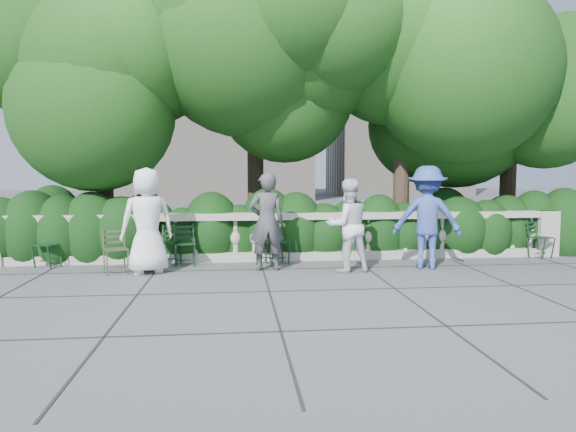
{
  "coord_description": "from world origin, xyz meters",
  "views": [
    {
      "loc": [
        -1.02,
        -8.79,
        1.86
      ],
      "look_at": [
        0.0,
        1.0,
        1.0
      ],
      "focal_mm": 32.0,
      "sensor_mm": 36.0,
      "label": 1
    }
  ],
  "objects": [
    {
      "name": "person_woman_grey",
      "position": [
        -0.43,
        0.74,
        0.92
      ],
      "size": [
        0.7,
        0.49,
        1.84
      ],
      "primitive_type": "imported",
      "rotation": [
        0.0,
        0.0,
        3.22
      ],
      "color": "#3F4044",
      "rests_on": "ground"
    },
    {
      "name": "chair_weathered",
      "position": [
        -3.13,
        0.58,
        0.0
      ],
      "size": [
        0.59,
        0.61,
        0.84
      ],
      "primitive_type": null,
      "rotation": [
        0.0,
        0.0,
        0.38
      ],
      "color": "black",
      "rests_on": "ground"
    },
    {
      "name": "chair_a",
      "position": [
        -1.98,
        1.16,
        0.0
      ],
      "size": [
        0.51,
        0.54,
        0.84
      ],
      "primitive_type": null,
      "rotation": [
        0.0,
        0.0,
        0.16
      ],
      "color": "black",
      "rests_on": "ground"
    },
    {
      "name": "chair_f",
      "position": [
        5.55,
        1.33,
        0.0
      ],
      "size": [
        0.61,
        0.63,
        0.84
      ],
      "primitive_type": null,
      "rotation": [
        0.0,
        0.0,
        0.47
      ],
      "color": "black",
      "rests_on": "ground"
    },
    {
      "name": "chair_c",
      "position": [
        -2.34,
        1.34,
        0.0
      ],
      "size": [
        0.51,
        0.55,
        0.84
      ],
      "primitive_type": null,
      "rotation": [
        0.0,
        0.0,
        -0.16
      ],
      "color": "black",
      "rests_on": "ground"
    },
    {
      "name": "chair_b",
      "position": [
        -4.69,
        1.34,
        0.0
      ],
      "size": [
        0.58,
        0.61,
        0.84
      ],
      "primitive_type": null,
      "rotation": [
        0.0,
        0.0,
        -0.37
      ],
      "color": "black",
      "rests_on": "ground"
    },
    {
      "name": "shrub_hedge",
      "position": [
        0.0,
        3.0,
        0.0
      ],
      "size": [
        15.0,
        2.6,
        1.7
      ],
      "primitive_type": null,
      "color": "black",
      "rests_on": "ground"
    },
    {
      "name": "ground",
      "position": [
        0.0,
        0.0,
        0.0
      ],
      "size": [
        90.0,
        90.0,
        0.0
      ],
      "primitive_type": "plane",
      "color": "#4A4C51",
      "rests_on": "ground"
    },
    {
      "name": "chair_e",
      "position": [
        -0.13,
        1.23,
        0.0
      ],
      "size": [
        0.57,
        0.6,
        0.84
      ],
      "primitive_type": null,
      "rotation": [
        0.0,
        0.0,
        0.33
      ],
      "color": "black",
      "rests_on": "ground"
    },
    {
      "name": "person_older_blue",
      "position": [
        2.63,
        0.62,
        0.98
      ],
      "size": [
        1.42,
        1.06,
        1.96
      ],
      "primitive_type": "imported",
      "rotation": [
        0.0,
        0.0,
        2.86
      ],
      "color": "#324B98",
      "rests_on": "ground"
    },
    {
      "name": "balustrade",
      "position": [
        0.0,
        1.8,
        0.49
      ],
      "size": [
        12.0,
        0.44,
        1.0
      ],
      "color": "#9E998E",
      "rests_on": "ground"
    },
    {
      "name": "person_casual_man",
      "position": [
        1.06,
        0.47,
        0.86
      ],
      "size": [
        0.93,
        0.78,
        1.72
      ],
      "primitive_type": "imported",
      "rotation": [
        0.0,
        0.0,
        3.31
      ],
      "color": "white",
      "rests_on": "ground"
    },
    {
      "name": "tree_canopy",
      "position": [
        0.69,
        3.19,
        3.96
      ],
      "size": [
        15.04,
        6.52,
        6.78
      ],
      "color": "#3F3023",
      "rests_on": "ground"
    },
    {
      "name": "chair_d",
      "position": [
        -0.42,
        1.32,
        0.0
      ],
      "size": [
        0.47,
        0.51,
        0.84
      ],
      "primitive_type": null,
      "rotation": [
        0.0,
        0.0,
        -0.07
      ],
      "color": "black",
      "rests_on": "ground"
    },
    {
      "name": "person_businessman",
      "position": [
        -2.6,
        0.67,
        0.96
      ],
      "size": [
        1.1,
        0.9,
        1.93
      ],
      "primitive_type": "imported",
      "rotation": [
        0.0,
        0.0,
        3.49
      ],
      "color": "white",
      "rests_on": "ground"
    }
  ]
}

